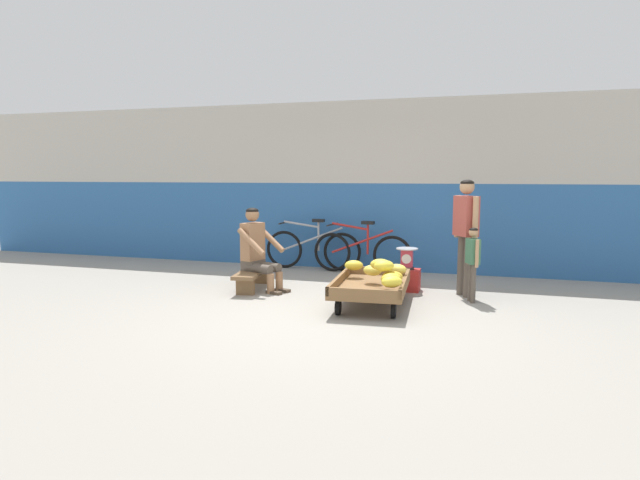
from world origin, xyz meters
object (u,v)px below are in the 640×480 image
vendor_seated (257,249)px  bicycle_near_left (313,249)px  customer_child (473,256)px  banana_cart (372,287)px  bicycle_far_left (361,252)px  low_bench (253,275)px  customer_adult (466,224)px  plastic_crate (406,280)px  weighing_scale (407,258)px

vendor_seated → bicycle_near_left: size_ratio=0.69×
customer_child → vendor_seated: bearing=-178.1°
banana_cart → bicycle_far_left: bicycle_far_left is taller
vendor_seated → bicycle_far_left: size_ratio=0.69×
low_bench → bicycle_far_left: bearing=52.8°
bicycle_near_left → customer_adult: bearing=-27.7°
bicycle_near_left → banana_cart: bearing=-56.7°
low_bench → customer_adult: (2.85, 0.39, 0.75)m
plastic_crate → customer_adult: bearing=-8.1°
vendor_seated → bicycle_far_left: (1.12, 1.61, -0.21)m
banana_cart → customer_child: size_ratio=1.58×
banana_cart → low_bench: bearing=164.5°
weighing_scale → bicycle_near_left: 2.13m
banana_cart → customer_child: customer_child is taller
bicycle_near_left → bicycle_far_left: (0.87, -0.14, 0.00)m
vendor_seated → plastic_crate: size_ratio=3.17×
banana_cart → bicycle_near_left: size_ratio=0.90×
low_bench → bicycle_far_left: size_ratio=0.68×
low_bench → bicycle_near_left: (0.33, 1.72, 0.15)m
bicycle_near_left → weighing_scale: bearing=-34.8°
banana_cart → weighing_scale: bearing=73.7°
customer_adult → customer_child: size_ratio=1.62×
bicycle_near_left → bicycle_far_left: same height
vendor_seated → bicycle_near_left: 1.78m
customer_adult → customer_child: (0.10, -0.33, -0.37)m
plastic_crate → bicycle_near_left: bicycle_near_left is taller
bicycle_far_left → customer_adult: (1.65, -1.19, 0.60)m
plastic_crate → customer_child: customer_child is taller
banana_cart → bicycle_near_left: 2.65m
weighing_scale → bicycle_near_left: bearing=145.2°
bicycle_near_left → customer_child: customer_child is taller
low_bench → weighing_scale: size_ratio=3.77×
banana_cart → bicycle_far_left: bearing=105.7°
bicycle_near_left → customer_child: 3.11m
plastic_crate → customer_child: (0.87, -0.44, 0.43)m
weighing_scale → bicycle_far_left: 1.39m
low_bench → vendor_seated: size_ratio=0.99×
low_bench → customer_child: (2.95, 0.07, 0.38)m
banana_cart → plastic_crate: (0.29, 1.00, -0.09)m
vendor_seated → bicycle_far_left: 1.97m
bicycle_far_left → low_bench: bearing=-127.2°
weighing_scale → bicycle_near_left: size_ratio=0.18×
banana_cart → customer_adult: bearing=39.9°
banana_cart → customer_child: 1.34m
plastic_crate → weighing_scale: (0.00, -0.00, 0.30)m
bicycle_near_left → plastic_crate: bearing=-34.8°
plastic_crate → customer_adult: customer_adult is taller
vendor_seated → customer_adult: (2.76, 0.42, 0.38)m
banana_cart → bicycle_far_left: (-0.58, 2.08, 0.11)m
banana_cart → bicycle_far_left: 2.16m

